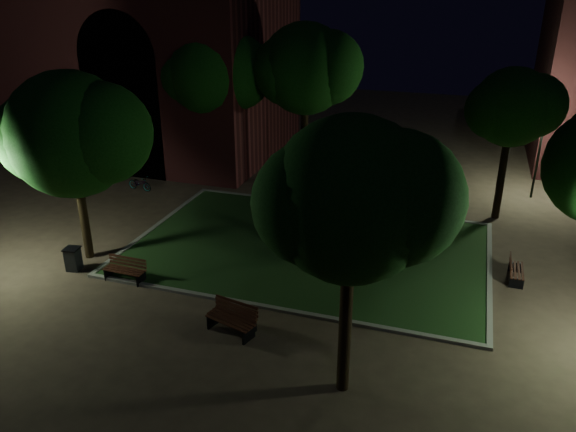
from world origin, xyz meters
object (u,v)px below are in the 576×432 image
(trash_bin, at_px, (73,259))
(bicycle, at_px, (140,183))
(bench_far_side, at_px, (371,194))
(monument, at_px, (309,229))
(bench_near_right, at_px, (232,320))
(bench_near_left, at_px, (234,316))
(bench_right_side, at_px, (515,271))
(bench_west_near, at_px, (125,270))

(trash_bin, distance_m, bicycle, 9.33)
(bench_far_side, height_order, bicycle, bench_far_side)
(monument, distance_m, bench_near_right, 6.88)
(monument, xyz_separation_m, bench_far_side, (1.54, 6.60, -0.58))
(bench_near_left, relative_size, bench_right_side, 1.15)
(monument, distance_m, trash_bin, 9.86)
(bench_near_right, distance_m, bicycle, 15.14)
(bench_west_near, distance_m, bench_right_side, 15.39)
(monument, height_order, bench_near_right, monument)
(bench_west_near, relative_size, bench_right_side, 1.09)
(trash_bin, bearing_deg, bench_near_left, -12.59)
(bench_far_side, bearing_deg, bench_west_near, 40.31)
(bench_near_left, height_order, trash_bin, trash_bin)
(monument, distance_m, bench_far_side, 6.80)
(monument, relative_size, trash_bin, 3.23)
(trash_bin, bearing_deg, bench_west_near, -1.43)
(trash_bin, bearing_deg, monument, 29.25)
(monument, relative_size, bench_west_near, 1.87)
(bench_west_near, bearing_deg, bench_far_side, 57.87)
(trash_bin, bearing_deg, bench_far_side, 48.37)
(bench_right_side, xyz_separation_m, bicycle, (-19.60, 4.22, -0.00))
(bench_far_side, relative_size, bicycle, 1.02)
(bench_right_side, relative_size, bicycle, 1.03)
(bench_west_near, bearing_deg, bicycle, 120.46)
(bench_right_side, bearing_deg, bench_near_left, 125.95)
(monument, bearing_deg, bicycle, 159.39)
(bench_right_side, distance_m, bench_far_side, 9.62)
(bench_far_side, bearing_deg, bench_near_right, 64.54)
(bench_right_side, relative_size, bench_far_side, 1.01)
(bench_right_side, xyz_separation_m, trash_bin, (-17.10, -4.77, 0.10))
(bench_far_side, xyz_separation_m, trash_bin, (-10.14, -11.41, 0.12))
(bench_west_near, relative_size, bench_far_side, 1.10)
(bench_near_right, height_order, bench_right_side, bench_near_right)
(bench_near_left, relative_size, bicycle, 1.19)
(bench_far_side, distance_m, bicycle, 12.87)
(bench_west_near, bearing_deg, trash_bin, -179.86)
(bench_near_left, relative_size, trash_bin, 1.83)
(bench_right_side, height_order, bicycle, bench_right_side)
(bench_far_side, bearing_deg, trash_bin, 32.38)
(bench_near_right, bearing_deg, bench_far_side, 97.24)
(monument, relative_size, bench_far_side, 2.05)
(bench_near_right, bearing_deg, bench_near_left, 117.07)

